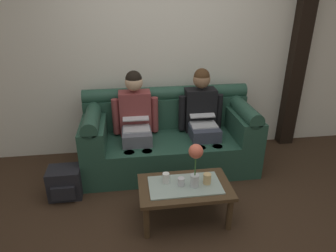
{
  "coord_description": "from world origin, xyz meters",
  "views": [
    {
      "loc": [
        -0.49,
        -2.17,
        2.05
      ],
      "look_at": [
        -0.06,
        0.85,
        0.68
      ],
      "focal_mm": 32.01,
      "sensor_mm": 36.0,
      "label": 1
    }
  ],
  "objects_px": {
    "person_left": "(136,119)",
    "coffee_table": "(185,190)",
    "flower_vase": "(196,159)",
    "person_right": "(202,115)",
    "backpack_left": "(65,183)",
    "couch": "(169,138)",
    "cup_near_right": "(207,179)",
    "cup_near_left": "(166,178)",
    "cup_far_center": "(181,182)"
  },
  "relations": [
    {
      "from": "person_left",
      "to": "coffee_table",
      "type": "bearing_deg",
      "value": -68.4
    },
    {
      "from": "flower_vase",
      "to": "person_left",
      "type": "bearing_deg",
      "value": 114.72
    },
    {
      "from": "person_right",
      "to": "backpack_left",
      "type": "distance_m",
      "value": 1.77
    },
    {
      "from": "coffee_table",
      "to": "backpack_left",
      "type": "bearing_deg",
      "value": 156.74
    },
    {
      "from": "couch",
      "to": "cup_near_right",
      "type": "height_order",
      "value": "couch"
    },
    {
      "from": "couch",
      "to": "coffee_table",
      "type": "height_order",
      "value": "couch"
    },
    {
      "from": "couch",
      "to": "backpack_left",
      "type": "xyz_separation_m",
      "value": [
        -1.21,
        -0.51,
        -0.21
      ]
    },
    {
      "from": "couch",
      "to": "person_left",
      "type": "bearing_deg",
      "value": -179.58
    },
    {
      "from": "coffee_table",
      "to": "cup_near_right",
      "type": "xyz_separation_m",
      "value": [
        0.21,
        -0.01,
        0.11
      ]
    },
    {
      "from": "flower_vase",
      "to": "backpack_left",
      "type": "bearing_deg",
      "value": 156.69
    },
    {
      "from": "couch",
      "to": "cup_near_right",
      "type": "xyz_separation_m",
      "value": [
        0.21,
        -1.04,
        0.07
      ]
    },
    {
      "from": "person_right",
      "to": "flower_vase",
      "type": "distance_m",
      "value": 1.12
    },
    {
      "from": "cup_near_left",
      "to": "backpack_left",
      "type": "distance_m",
      "value": 1.17
    },
    {
      "from": "coffee_table",
      "to": "cup_far_center",
      "type": "height_order",
      "value": "cup_far_center"
    },
    {
      "from": "person_right",
      "to": "coffee_table",
      "type": "xyz_separation_m",
      "value": [
        -0.41,
        -1.03,
        -0.33
      ]
    },
    {
      "from": "cup_near_left",
      "to": "cup_far_center",
      "type": "height_order",
      "value": "cup_near_left"
    },
    {
      "from": "person_right",
      "to": "cup_near_right",
      "type": "relative_size",
      "value": 11.97
    },
    {
      "from": "flower_vase",
      "to": "coffee_table",
      "type": "bearing_deg",
      "value": 155.89
    },
    {
      "from": "couch",
      "to": "person_left",
      "type": "distance_m",
      "value": 0.5
    },
    {
      "from": "cup_near_left",
      "to": "backpack_left",
      "type": "height_order",
      "value": "cup_near_left"
    },
    {
      "from": "cup_near_left",
      "to": "cup_near_right",
      "type": "relative_size",
      "value": 0.99
    },
    {
      "from": "flower_vase",
      "to": "backpack_left",
      "type": "relative_size",
      "value": 1.27
    },
    {
      "from": "cup_near_left",
      "to": "person_left",
      "type": "bearing_deg",
      "value": 103.62
    },
    {
      "from": "coffee_table",
      "to": "cup_near_left",
      "type": "relative_size",
      "value": 8.65
    },
    {
      "from": "couch",
      "to": "cup_near_right",
      "type": "distance_m",
      "value": 1.06
    },
    {
      "from": "couch",
      "to": "person_right",
      "type": "bearing_deg",
      "value": -0.41
    },
    {
      "from": "person_left",
      "to": "couch",
      "type": "bearing_deg",
      "value": 0.42
    },
    {
      "from": "coffee_table",
      "to": "cup_near_right",
      "type": "height_order",
      "value": "cup_near_right"
    },
    {
      "from": "person_right",
      "to": "cup_near_right",
      "type": "distance_m",
      "value": 1.08
    },
    {
      "from": "flower_vase",
      "to": "couch",
      "type": "bearing_deg",
      "value": 94.46
    },
    {
      "from": "couch",
      "to": "backpack_left",
      "type": "height_order",
      "value": "couch"
    },
    {
      "from": "cup_near_left",
      "to": "person_right",
      "type": "bearing_deg",
      "value": 59.11
    },
    {
      "from": "cup_near_left",
      "to": "cup_near_right",
      "type": "bearing_deg",
      "value": -9.94
    },
    {
      "from": "coffee_table",
      "to": "person_left",
      "type": "bearing_deg",
      "value": 111.6
    },
    {
      "from": "couch",
      "to": "cup_near_left",
      "type": "height_order",
      "value": "couch"
    },
    {
      "from": "cup_near_left",
      "to": "flower_vase",
      "type": "bearing_deg",
      "value": -20.78
    },
    {
      "from": "coffee_table",
      "to": "cup_far_center",
      "type": "xyz_separation_m",
      "value": [
        -0.04,
        -0.0,
        0.1
      ]
    },
    {
      "from": "couch",
      "to": "coffee_table",
      "type": "xyz_separation_m",
      "value": [
        0.0,
        -1.03,
        -0.05
      ]
    },
    {
      "from": "person_left",
      "to": "flower_vase",
      "type": "distance_m",
      "value": 1.17
    },
    {
      "from": "coffee_table",
      "to": "cup_near_left",
      "type": "bearing_deg",
      "value": 160.89
    },
    {
      "from": "flower_vase",
      "to": "cup_far_center",
      "type": "xyz_separation_m",
      "value": [
        -0.12,
        0.03,
        -0.25
      ]
    },
    {
      "from": "cup_near_right",
      "to": "cup_far_center",
      "type": "bearing_deg",
      "value": 179.3
    },
    {
      "from": "couch",
      "to": "flower_vase",
      "type": "height_order",
      "value": "couch"
    },
    {
      "from": "person_right",
      "to": "cup_near_left",
      "type": "relative_size",
      "value": 12.13
    },
    {
      "from": "couch",
      "to": "cup_near_left",
      "type": "bearing_deg",
      "value": -100.07
    },
    {
      "from": "person_right",
      "to": "cup_far_center",
      "type": "relative_size",
      "value": 15.52
    },
    {
      "from": "couch",
      "to": "flower_vase",
      "type": "relative_size",
      "value": 4.76
    },
    {
      "from": "cup_near_left",
      "to": "coffee_table",
      "type": "bearing_deg",
      "value": -19.11
    },
    {
      "from": "person_left",
      "to": "person_right",
      "type": "distance_m",
      "value": 0.81
    },
    {
      "from": "coffee_table",
      "to": "flower_vase",
      "type": "xyz_separation_m",
      "value": [
        0.08,
        -0.04,
        0.35
      ]
    }
  ]
}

